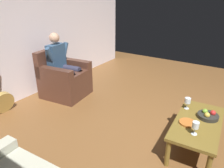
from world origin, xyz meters
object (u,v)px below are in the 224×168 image
person_seated (62,63)px  wine_glass_near (188,101)px  coffee_table (197,125)px  wine_glass_far (196,126)px  guitar (2,100)px  armchair (64,79)px  decorative_dish (188,123)px  fruit_bowl (208,115)px

person_seated → wine_glass_near: bearing=83.8°
coffee_table → wine_glass_far: (0.31, 0.02, 0.17)m
coffee_table → guitar: (0.87, -3.05, -0.13)m
person_seated → armchair: bearing=90.0°
armchair → wine_glass_near: 2.43m
decorative_dish → wine_glass_far: bearing=34.1°
wine_glass_near → decorative_dish: size_ratio=0.80×
armchair → guitar: bearing=-27.5°
wine_glass_far → wine_glass_near: bearing=-157.0°
coffee_table → guitar: guitar is taller
wine_glass_near → wine_glass_far: size_ratio=1.01×
person_seated → wine_glass_far: person_seated is taller
coffee_table → decorative_dish: decorative_dish is taller
armchair → decorative_dish: (0.35, 2.54, 0.08)m
guitar → fruit_bowl: 3.31m
fruit_bowl → decorative_dish: (0.29, -0.19, -0.02)m
fruit_bowl → wine_glass_near: bearing=-107.4°
wine_glass_far → person_seated: bearing=-101.3°
armchair → wine_glass_near: bearing=83.8°
coffee_table → wine_glass_near: size_ratio=6.82×
armchair → coffee_table: bearing=78.1°
guitar → decorative_dish: guitar is taller
wine_glass_far → decorative_dish: bearing=-145.9°
armchair → wine_glass_far: (0.53, 2.66, 0.19)m
coffee_table → fruit_bowl: bearing=152.6°
guitar → fruit_bowl: (-1.03, 3.14, 0.22)m
armchair → wine_glass_near: size_ratio=5.56×
wine_glass_far → fruit_bowl: size_ratio=0.62×
coffee_table → guitar: size_ratio=1.10×
person_seated → decorative_dish: person_seated is taller
wine_glass_near → wine_glass_far: 0.61m
person_seated → wine_glass_far: bearing=71.7°
person_seated → coffee_table: bearing=78.1°
decorative_dish → person_seated: bearing=-97.8°
guitar → decorative_dish: 3.05m
coffee_table → wine_glass_near: wine_glass_near is taller
person_seated → guitar: 1.25m
person_seated → wine_glass_near: size_ratio=7.54×
wine_glass_near → decorative_dish: (0.38, 0.12, -0.11)m
armchair → wine_glass_near: armchair is taller
guitar → decorative_dish: size_ratio=4.97×
armchair → fruit_bowl: bearing=81.7°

